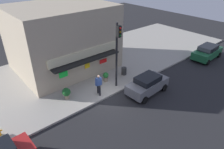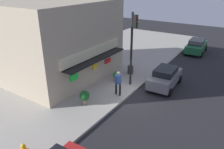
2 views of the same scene
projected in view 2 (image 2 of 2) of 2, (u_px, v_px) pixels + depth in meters
The scene contains 10 objects.
ground_plane at pixel (130, 96), 16.87m from camera, with size 65.03×65.03×0.00m, color #232326.
sidewalk at pixel (72, 77), 19.86m from camera, with size 43.35×12.07×0.16m, color #A39E93.
corner_building at pixel (56, 39), 19.25m from camera, with size 9.62×8.83×6.50m.
traffic_light at pixel (133, 41), 16.83m from camera, with size 0.32×0.58×5.89m.
trash_can at pixel (130, 70), 20.30m from camera, with size 0.52×0.52×0.76m, color #2D2D2D.
pedestrian at pixel (118, 82), 16.30m from camera, with size 0.62×0.59×1.89m.
potted_plant_by_doorway at pixel (116, 76), 18.62m from camera, with size 0.55×0.55×0.93m.
potted_plant_by_window at pixel (85, 96), 15.23m from camera, with size 0.71×0.71×1.01m.
parked_car_green at pixel (196, 46), 26.47m from camera, with size 4.49×2.25×1.67m.
parked_car_grey at pixel (165, 77), 17.99m from camera, with size 4.04×2.13×1.64m.
Camera 2 is at (-13.19, -6.91, 8.22)m, focal length 35.14 mm.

